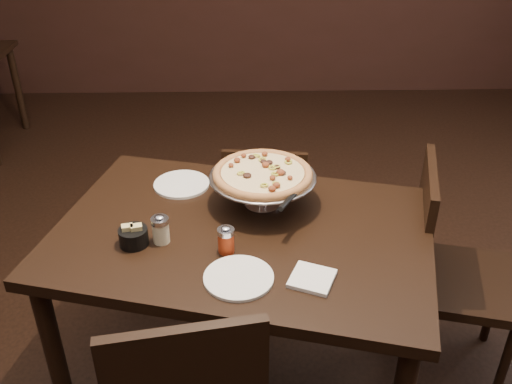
{
  "coord_description": "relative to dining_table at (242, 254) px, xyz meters",
  "views": [
    {
      "loc": [
        0.07,
        -1.58,
        1.94
      ],
      "look_at": [
        0.12,
        0.11,
        0.93
      ],
      "focal_mm": 40.0,
      "sensor_mm": 36.0,
      "label": 1
    }
  ],
  "objects": [
    {
      "name": "room",
      "position": [
        -0.0,
        -0.03,
        0.7
      ],
      "size": [
        6.04,
        7.04,
        2.84
      ],
      "color": "black",
      "rests_on": "ground"
    },
    {
      "name": "dining_table",
      "position": [
        0.0,
        0.0,
        0.0
      ],
      "size": [
        1.47,
        1.15,
        0.81
      ],
      "rotation": [
        0.0,
        0.0,
        -0.25
      ],
      "color": "black",
      "rests_on": "ground"
    },
    {
      "name": "pizza_stand",
      "position": [
        0.08,
        0.16,
        0.24
      ],
      "size": [
        0.39,
        0.39,
        0.16
      ],
      "color": "silver",
      "rests_on": "dining_table"
    },
    {
      "name": "parmesan_shaker",
      "position": [
        -0.27,
        -0.06,
        0.16
      ],
      "size": [
        0.06,
        0.06,
        0.11
      ],
      "color": "beige",
      "rests_on": "dining_table"
    },
    {
      "name": "pepper_flake_shaker",
      "position": [
        -0.05,
        -0.12,
        0.15
      ],
      "size": [
        0.06,
        0.06,
        0.1
      ],
      "color": "maroon",
      "rests_on": "dining_table"
    },
    {
      "name": "packet_caddy",
      "position": [
        -0.36,
        -0.08,
        0.14
      ],
      "size": [
        0.1,
        0.1,
        0.08
      ],
      "rotation": [
        0.0,
        0.0,
        0.24
      ],
      "color": "black",
      "rests_on": "dining_table"
    },
    {
      "name": "napkin_stack",
      "position": [
        0.21,
        -0.28,
        0.11
      ],
      "size": [
        0.17,
        0.17,
        0.01
      ],
      "primitive_type": "cube",
      "rotation": [
        0.0,
        0.0,
        -0.4
      ],
      "color": "white",
      "rests_on": "dining_table"
    },
    {
      "name": "plate_left",
      "position": [
        -0.24,
        0.31,
        0.11
      ],
      "size": [
        0.22,
        0.22,
        0.01
      ],
      "primitive_type": "cylinder",
      "color": "white",
      "rests_on": "dining_table"
    },
    {
      "name": "plate_near",
      "position": [
        -0.01,
        -0.27,
        0.11
      ],
      "size": [
        0.22,
        0.22,
        0.01
      ],
      "primitive_type": "cylinder",
      "color": "white",
      "rests_on": "dining_table"
    },
    {
      "name": "serving_spatula",
      "position": [
        0.16,
        -0.02,
        0.23
      ],
      "size": [
        0.16,
        0.16,
        0.02
      ],
      "rotation": [
        0.0,
        0.0,
        -0.49
      ],
      "color": "silver",
      "rests_on": "pizza_stand"
    },
    {
      "name": "chair_far",
      "position": [
        0.11,
        0.69,
        -0.26
      ],
      "size": [
        0.42,
        0.42,
        0.81
      ],
      "rotation": [
        0.0,
        0.0,
        3.03
      ],
      "color": "black",
      "rests_on": "ground"
    },
    {
      "name": "chair_side",
      "position": [
        0.82,
        0.14,
        -0.19
      ],
      "size": [
        0.53,
        0.53,
        0.94
      ],
      "rotation": [
        0.0,
        0.0,
        1.32
      ],
      "color": "black",
      "rests_on": "ground"
    }
  ]
}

